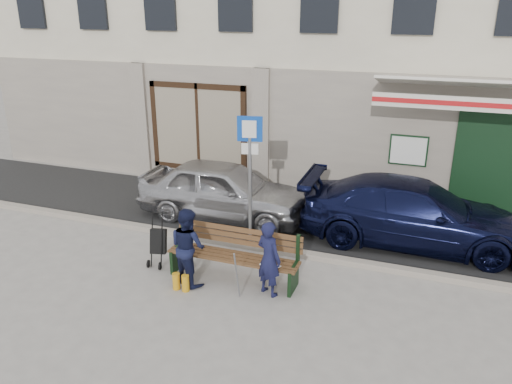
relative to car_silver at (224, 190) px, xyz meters
The scene contains 10 objects.
ground 3.29m from the car_silver, 60.81° to the right, with size 80.00×80.00×0.00m, color #9E9991.
asphalt_lane 1.73m from the car_silver, 10.42° to the left, with size 60.00×3.20×0.01m, color #282828.
curb 2.14m from the car_silver, 39.86° to the right, with size 60.00×0.18×0.12m, color #9E9384.
car_silver is the anchor object (origin of this frame).
car_navy 4.20m from the car_silver, ahead, with size 1.87×4.59×1.33m, color black.
parking_sign 1.88m from the car_silver, 45.34° to the right, with size 0.49×0.13×2.67m.
bench 2.85m from the car_silver, 63.77° to the right, with size 2.40×1.17×0.98m.
man 3.47m from the car_silver, 53.76° to the right, with size 0.49×0.32×1.33m, color #141637.
woman 2.99m from the car_silver, 78.34° to the right, with size 0.68×0.53×1.41m, color #121633.
stroller 2.54m from the car_silver, 95.58° to the right, with size 0.35×0.45×1.02m.
Camera 1 is at (2.85, -7.04, 4.60)m, focal length 35.00 mm.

